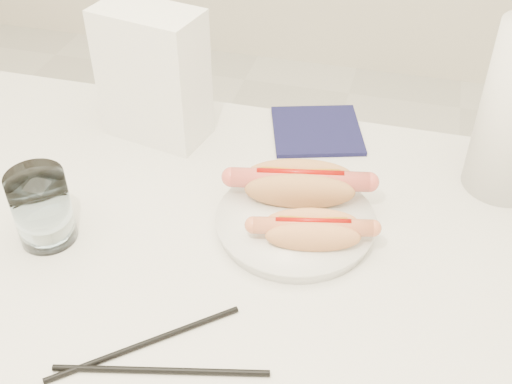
% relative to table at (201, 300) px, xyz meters
% --- Properties ---
extents(table, '(1.20, 0.80, 0.75)m').
position_rel_table_xyz_m(table, '(0.00, 0.00, 0.00)').
color(table, silver).
rests_on(table, ground).
extents(plate, '(0.24, 0.24, 0.02)m').
position_rel_table_xyz_m(plate, '(0.10, 0.11, 0.07)').
color(plate, white).
rests_on(plate, table).
extents(hotdog_left, '(0.19, 0.10, 0.05)m').
position_rel_table_xyz_m(hotdog_left, '(0.10, 0.15, 0.10)').
color(hotdog_left, tan).
rests_on(hotdog_left, plate).
extents(hotdog_right, '(0.15, 0.08, 0.04)m').
position_rel_table_xyz_m(hotdog_right, '(0.13, 0.07, 0.10)').
color(hotdog_right, '#E49359').
rests_on(hotdog_right, plate).
extents(water_glass, '(0.08, 0.08, 0.10)m').
position_rel_table_xyz_m(water_glass, '(-0.21, 0.01, 0.11)').
color(water_glass, white).
rests_on(water_glass, table).
extents(chopstick_near, '(0.18, 0.16, 0.01)m').
position_rel_table_xyz_m(chopstick_near, '(-0.02, -0.13, 0.06)').
color(chopstick_near, black).
rests_on(chopstick_near, table).
extents(chopstick_far, '(0.23, 0.06, 0.01)m').
position_rel_table_xyz_m(chopstick_far, '(0.01, -0.16, 0.06)').
color(chopstick_far, black).
rests_on(chopstick_far, table).
extents(napkin_box, '(0.17, 0.12, 0.21)m').
position_rel_table_xyz_m(napkin_box, '(-0.16, 0.28, 0.17)').
color(napkin_box, white).
rests_on(napkin_box, table).
extents(navy_napkin, '(0.18, 0.18, 0.01)m').
position_rel_table_xyz_m(navy_napkin, '(0.09, 0.35, 0.06)').
color(navy_napkin, '#111136').
rests_on(navy_napkin, table).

